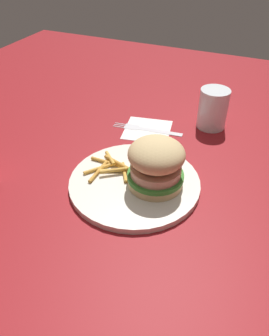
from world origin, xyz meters
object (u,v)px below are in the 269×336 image
object	(u,v)px
sandwich	(156,163)
fork	(147,129)
plate	(134,183)
napkin	(147,130)
drink_glass	(213,110)
fries_pile	(113,167)

from	to	relation	value
sandwich	fork	bearing A→B (deg)	115.93
plate	napkin	size ratio (longest dim) A/B	2.30
drink_glass	napkin	bearing A→B (deg)	-149.78
plate	fries_pile	size ratio (longest dim) A/B	2.20
plate	fork	size ratio (longest dim) A/B	1.46
plate	fries_pile	bearing A→B (deg)	164.78
drink_glass	sandwich	bearing A→B (deg)	-98.87
plate	fries_pile	world-z (taller)	fries_pile
fries_pile	napkin	distance (m)	0.19
fries_pile	drink_glass	bearing A→B (deg)	62.98
fries_pile	napkin	world-z (taller)	fries_pile
sandwich	fork	xyz separation A→B (m)	(-0.10, 0.20, -0.06)
plate	napkin	bearing A→B (deg)	104.83
sandwich	napkin	distance (m)	0.22
sandwich	napkin	size ratio (longest dim) A/B	0.97
plate	fries_pile	distance (m)	0.06
plate	napkin	xyz separation A→B (m)	(-0.05, 0.20, -0.01)
sandwich	fork	size ratio (longest dim) A/B	0.61
plate	fries_pile	xyz separation A→B (m)	(-0.05, 0.01, 0.01)
sandwich	drink_glass	bearing A→B (deg)	81.13
plate	sandwich	distance (m)	0.07
sandwich	drink_glass	distance (m)	0.28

